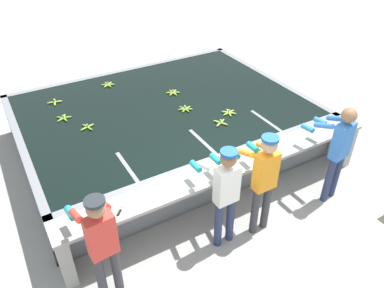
# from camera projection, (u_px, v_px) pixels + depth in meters

# --- Properties ---
(ground_plane) EXTENTS (80.00, 80.00, 0.00)m
(ground_plane) POSITION_uv_depth(u_px,v_px,m) (235.00, 217.00, 5.73)
(ground_plane) COLOR #999993
(ground_plane) RESTS_ON ground
(wash_tank) EXTENTS (5.16, 3.85, 0.83)m
(wash_tank) POSITION_uv_depth(u_px,v_px,m) (164.00, 124.00, 7.18)
(wash_tank) COLOR gray
(wash_tank) RESTS_ON ground
(work_ledge) EXTENTS (5.16, 0.45, 0.83)m
(work_ledge) POSITION_uv_depth(u_px,v_px,m) (229.00, 178.00, 5.55)
(work_ledge) COLOR #9E9E99
(work_ledge) RESTS_ON ground
(worker_0) EXTENTS (0.44, 0.73, 1.58)m
(worker_0) POSITION_uv_depth(u_px,v_px,m) (101.00, 240.00, 4.13)
(worker_0) COLOR #38383D
(worker_0) RESTS_ON ground
(worker_1) EXTENTS (0.41, 0.71, 1.58)m
(worker_1) POSITION_uv_depth(u_px,v_px,m) (225.00, 189.00, 4.83)
(worker_1) COLOR navy
(worker_1) RESTS_ON ground
(worker_2) EXTENTS (0.40, 0.71, 1.62)m
(worker_2) POSITION_uv_depth(u_px,v_px,m) (263.00, 176.00, 5.02)
(worker_2) COLOR #38383D
(worker_2) RESTS_ON ground
(worker_3) EXTENTS (0.48, 0.74, 1.65)m
(worker_3) POSITION_uv_depth(u_px,v_px,m) (338.00, 146.00, 5.57)
(worker_3) COLOR navy
(worker_3) RESTS_ON ground
(banana_bunch_floating_0) EXTENTS (0.28, 0.27, 0.08)m
(banana_bunch_floating_0) POSITION_uv_depth(u_px,v_px,m) (185.00, 109.00, 6.80)
(banana_bunch_floating_0) COLOR #75A333
(banana_bunch_floating_0) RESTS_ON wash_tank
(banana_bunch_floating_1) EXTENTS (0.28, 0.28, 0.08)m
(banana_bunch_floating_1) POSITION_uv_depth(u_px,v_px,m) (229.00, 113.00, 6.68)
(banana_bunch_floating_1) COLOR #93BC3D
(banana_bunch_floating_1) RESTS_ON wash_tank
(banana_bunch_floating_2) EXTENTS (0.26, 0.26, 0.08)m
(banana_bunch_floating_2) POSITION_uv_depth(u_px,v_px,m) (221.00, 123.00, 6.39)
(banana_bunch_floating_2) COLOR #93BC3D
(banana_bunch_floating_2) RESTS_ON wash_tank
(banana_bunch_floating_3) EXTENTS (0.28, 0.28, 0.08)m
(banana_bunch_floating_3) POSITION_uv_depth(u_px,v_px,m) (87.00, 127.00, 6.28)
(banana_bunch_floating_3) COLOR #7FAD33
(banana_bunch_floating_3) RESTS_ON wash_tank
(banana_bunch_floating_4) EXTENTS (0.27, 0.27, 0.08)m
(banana_bunch_floating_4) POSITION_uv_depth(u_px,v_px,m) (64.00, 118.00, 6.52)
(banana_bunch_floating_4) COLOR #7FAD33
(banana_bunch_floating_4) RESTS_ON wash_tank
(banana_bunch_floating_5) EXTENTS (0.27, 0.28, 0.08)m
(banana_bunch_floating_5) POSITION_uv_depth(u_px,v_px,m) (108.00, 85.00, 7.63)
(banana_bunch_floating_5) COLOR #93BC3D
(banana_bunch_floating_5) RESTS_ON wash_tank
(banana_bunch_floating_6) EXTENTS (0.27, 0.28, 0.08)m
(banana_bunch_floating_6) POSITION_uv_depth(u_px,v_px,m) (173.00, 93.00, 7.33)
(banana_bunch_floating_6) COLOR #93BC3D
(banana_bunch_floating_6) RESTS_ON wash_tank
(banana_bunch_floating_7) EXTENTS (0.28, 0.28, 0.08)m
(banana_bunch_floating_7) POSITION_uv_depth(u_px,v_px,m) (55.00, 102.00, 7.01)
(banana_bunch_floating_7) COLOR #9EC642
(banana_bunch_floating_7) RESTS_ON wash_tank
(banana_bunch_ledge_0) EXTENTS (0.28, 0.28, 0.08)m
(banana_bunch_ledge_0) POSITION_uv_depth(u_px,v_px,m) (225.00, 170.00, 5.32)
(banana_bunch_ledge_0) COLOR #9EC642
(banana_bunch_ledge_0) RESTS_ON work_ledge
(banana_bunch_ledge_1) EXTENTS (0.28, 0.27, 0.08)m
(banana_bunch_ledge_1) POSITION_uv_depth(u_px,v_px,m) (260.00, 151.00, 5.70)
(banana_bunch_ledge_1) COLOR #7FAD33
(banana_bunch_ledge_1) RESTS_ON work_ledge
(knife_0) EXTENTS (0.26, 0.27, 0.02)m
(knife_0) POSITION_uv_depth(u_px,v_px,m) (121.00, 209.00, 4.70)
(knife_0) COLOR silver
(knife_0) RESTS_ON work_ledge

